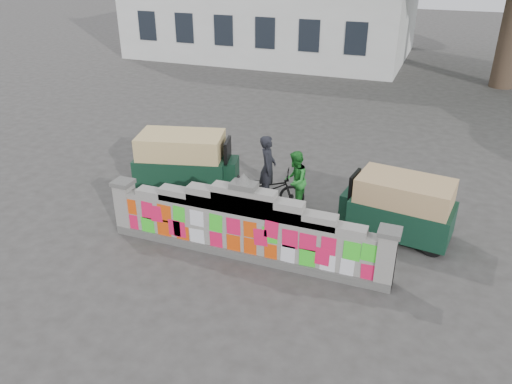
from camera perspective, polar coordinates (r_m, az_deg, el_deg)
ground at (r=11.16m, az=-1.31°, el=-7.30°), size 100.00×100.00×0.00m
parapet_wall at (r=10.76m, az=-1.36°, el=-4.00°), size 6.48×0.44×2.01m
cyclist_bike at (r=12.94m, az=1.33°, el=0.34°), size 2.03×1.12×1.01m
cyclist_rider at (r=12.78m, az=1.35°, el=1.75°), size 0.55×0.71×1.72m
pedestrian at (r=12.79m, az=4.49°, el=1.32°), size 0.67×0.82×1.56m
rickshaw_left at (r=13.96m, az=-8.14°, el=3.56°), size 2.98×1.92×1.60m
rickshaw_right at (r=12.01m, az=16.08°, el=-1.60°), size 2.72×1.52×1.47m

